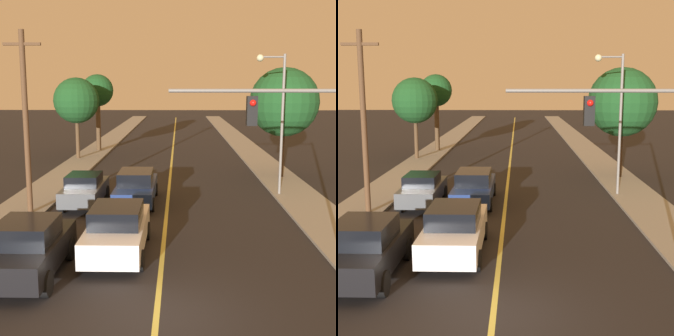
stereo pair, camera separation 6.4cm
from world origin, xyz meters
TOP-DOWN VIEW (x-y plane):
  - ground_plane at (0.00, 0.00)m, footprint 200.00×200.00m
  - road_surface at (0.00, 36.00)m, footprint 10.96×80.00m
  - sidewalk_left at (-6.73, 36.00)m, footprint 2.50×80.00m
  - sidewalk_right at (6.73, 36.00)m, footprint 2.50×80.00m
  - car_near_lane_front at (-1.53, 4.43)m, footprint 2.00×4.88m
  - car_near_lane_second at (-1.53, 11.46)m, footprint 1.94×5.15m
  - car_outer_lane_front at (-3.95, 2.42)m, footprint 1.99×4.50m
  - car_outer_lane_second at (-3.95, 10.88)m, footprint 1.84×4.27m
  - traffic_signal_mast at (4.45, 3.52)m, footprint 5.74×0.42m
  - streetlamp_right at (5.51, 13.20)m, footprint 1.48×0.36m
  - utility_pole_left at (-6.08, 9.21)m, footprint 1.60×0.24m
  - tree_left_near at (-7.33, 25.13)m, footprint 3.49×3.49m
  - tree_left_far at (-6.50, 29.82)m, footprint 2.75×2.75m
  - tree_right_near at (6.93, 17.92)m, footprint 4.19×4.19m

SIDE VIEW (x-z plane):
  - ground_plane at x=0.00m, z-range 0.00..0.00m
  - road_surface at x=0.00m, z-range 0.00..0.01m
  - sidewalk_left at x=-6.73m, z-range 0.00..0.12m
  - sidewalk_right at x=6.73m, z-range 0.00..0.12m
  - car_outer_lane_second at x=-3.95m, z-range 0.02..1.61m
  - car_near_lane_second at x=-1.53m, z-range 0.00..1.65m
  - car_near_lane_front at x=-1.53m, z-range 0.00..1.75m
  - car_outer_lane_front at x=-3.95m, z-range 0.01..1.80m
  - traffic_signal_mast at x=4.45m, z-range 1.22..6.91m
  - utility_pole_left at x=-6.08m, z-range 0.28..8.20m
  - tree_left_near at x=-7.33m, z-range 1.46..7.67m
  - streetlamp_right at x=5.51m, z-range 1.09..8.25m
  - tree_right_near at x=6.93m, z-range 1.36..8.06m
  - tree_left_far at x=-6.50m, z-range 1.93..8.48m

